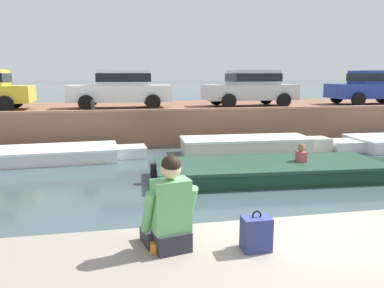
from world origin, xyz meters
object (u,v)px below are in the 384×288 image
Objects in this scene: motorboat_passing at (279,170)px; mooring_bollard_mid at (93,105)px; boat_moored_west_white at (44,155)px; boat_moored_central_cream at (252,145)px; bottle_drink at (178,239)px; backpack_on_ledge at (256,233)px; car_centre_silver at (250,87)px; car_left_inner_white at (121,87)px; car_right_inner_blue at (373,86)px; person_seated_left at (170,213)px.

motorboat_passing is 7.36m from mooring_bollard_mid.
boat_moored_central_cream reaches higher than boat_moored_west_white.
backpack_on_ledge reaches higher than bottle_drink.
car_centre_silver is 13.14m from bottle_drink.
car_right_inner_blue is (11.43, -0.00, -0.00)m from car_left_inner_white.
car_right_inner_blue is at bearing 41.19° from motorboat_passing.
motorboat_passing is at bearing -58.00° from car_left_inner_white.
bottle_drink is at bearing -6.05° from person_seated_left.
bottle_drink is (-3.58, -5.62, 0.87)m from motorboat_passing.
car_right_inner_blue is 16.36m from bottle_drink.
backpack_on_ledge reaches higher than boat_moored_central_cream.
backpack_on_ledge is (-10.23, -12.26, -1.06)m from car_right_inner_blue.
boat_moored_central_cream is at bearing -0.19° from boat_moored_west_white.
car_centre_silver is at bearing 71.99° from boat_moored_central_cream.
boat_moored_central_cream is 1.36× the size of car_centre_silver.
boat_moored_west_white is 9.81m from backpack_on_ledge.
boat_moored_central_cream is at bearing 65.30° from person_seated_left.
mooring_bollard_mid is 10.85m from bottle_drink.
boat_moored_west_white is 9.37m from person_seated_left.
bottle_drink reaches higher than boat_moored_central_cream.
car_centre_silver reaches higher than boat_moored_west_white.
backpack_on_ledge is (2.26, -10.91, -0.46)m from mooring_bollard_mid.
bottle_drink is at bearing -132.25° from car_right_inner_blue.
backpack_on_ledge reaches higher than boat_moored_west_white.
car_left_inner_white is 19.96× the size of bottle_drink.
car_left_inner_white is 12.37m from backpack_on_ledge.
car_centre_silver is (1.45, 6.47, 2.01)m from motorboat_passing.
car_right_inner_blue is at bearing -0.00° from car_left_inner_white.
mooring_bollard_mid is (-5.49, 1.90, 1.34)m from boat_moored_central_cream.
bottle_drink is at bearing -87.84° from car_left_inner_white.
person_seated_left reaches higher than mooring_bollard_mid.
mooring_bollard_mid is 11.15m from backpack_on_ledge.
car_left_inner_white is 9.15× the size of mooring_bollard_mid.
car_left_inner_white is (2.50, 3.23, 2.01)m from boat_moored_west_white.
car_right_inner_blue is 16.40m from person_seated_left.
car_left_inner_white is 12.15m from bottle_drink.
bottle_drink is at bearing -114.22° from boat_moored_central_cream.
boat_moored_central_cream is at bearing -108.01° from car_centre_silver.
bottle_drink is at bearing -81.96° from mooring_bollard_mid.
motorboat_passing is 7.89m from car_left_inner_white.
car_left_inner_white is (-4.04, 6.47, 2.01)m from motorboat_passing.
car_centre_silver is 6.71m from mooring_bollard_mid.
car_left_inner_white reaches higher than backpack_on_ledge.
car_right_inner_blue is at bearing 50.17° from backpack_on_ledge.
car_left_inner_white is 11.43m from car_right_inner_blue.
car_left_inner_white is 1.82m from mooring_bollard_mid.
mooring_bollard_mid is at bearing -173.82° from car_right_inner_blue.
car_centre_silver is at bearing 77.40° from motorboat_passing.
car_right_inner_blue is (7.39, 6.47, 2.01)m from motorboat_passing.
boat_moored_west_white is 13.61× the size of mooring_bollard_mid.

